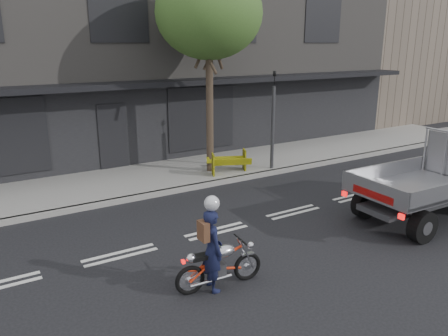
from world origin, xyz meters
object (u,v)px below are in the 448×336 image
traffic_light_pole (273,126)px  street_tree (209,14)px  construction_barrier (232,163)px  motorcycle (219,264)px  rider (212,250)px

traffic_light_pole → street_tree: bearing=157.0°
traffic_light_pole → construction_barrier: traffic_light_pole is taller
construction_barrier → motorcycle: bearing=-124.2°
construction_barrier → street_tree: bearing=122.9°
rider → street_tree: bearing=-23.3°
motorcycle → construction_barrier: (3.85, 5.68, 0.06)m
traffic_light_pole → construction_barrier: size_ratio=2.62×
street_tree → traffic_light_pole: size_ratio=1.93×
construction_barrier → traffic_light_pole: bearing=-5.5°
traffic_light_pole → motorcycle: (-5.40, -5.53, -1.19)m
traffic_light_pole → motorcycle: traffic_light_pole is taller
street_tree → rider: (-3.55, -6.38, -4.50)m
traffic_light_pole → construction_barrier: 1.92m
street_tree → construction_barrier: (0.45, -0.70, -4.75)m
traffic_light_pole → rider: traffic_light_pole is taller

